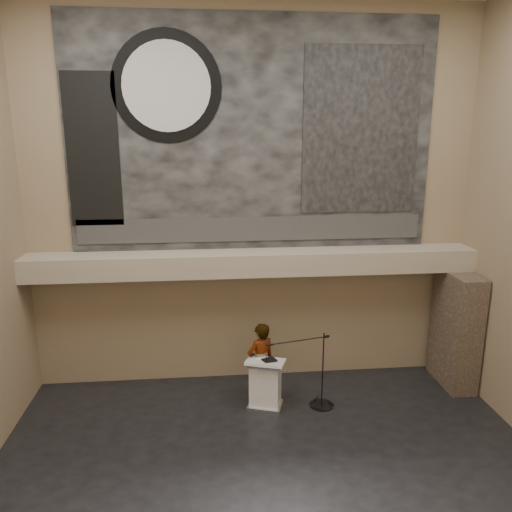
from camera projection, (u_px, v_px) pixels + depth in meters
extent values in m
plane|color=black|center=(275.00, 486.00, 8.39)|extent=(10.00, 10.00, 0.00)
cube|color=#8E7E5A|center=(253.00, 202.00, 11.21)|extent=(10.00, 0.02, 8.50)
cube|color=#8E7E5A|center=(357.00, 361.00, 3.49)|extent=(10.00, 0.02, 8.50)
cube|color=tan|center=(254.00, 262.00, 11.14)|extent=(10.00, 0.80, 0.50)
cylinder|color=#B2893D|center=(182.00, 277.00, 11.01)|extent=(0.04, 0.04, 0.06)
cylinder|color=#B2893D|center=(337.00, 273.00, 11.34)|extent=(0.04, 0.04, 0.06)
cube|color=black|center=(253.00, 136.00, 10.82)|extent=(8.00, 0.05, 5.00)
cube|color=#2F2F2F|center=(253.00, 229.00, 11.29)|extent=(7.76, 0.02, 0.55)
cylinder|color=black|center=(167.00, 87.00, 10.37)|extent=(2.30, 0.02, 2.30)
cylinder|color=silver|center=(166.00, 87.00, 10.35)|extent=(1.84, 0.02, 1.84)
cube|color=black|center=(361.00, 131.00, 10.99)|extent=(2.60, 0.02, 3.60)
cube|color=black|center=(93.00, 151.00, 10.53)|extent=(1.10, 0.02, 3.20)
cube|color=#403227|center=(456.00, 329.00, 11.54)|extent=(0.60, 1.40, 2.70)
cube|color=silver|center=(265.00, 405.00, 10.80)|extent=(0.85, 0.74, 0.08)
cube|color=white|center=(265.00, 383.00, 10.67)|extent=(0.73, 0.61, 0.96)
cube|color=white|center=(266.00, 362.00, 10.53)|extent=(0.94, 0.79, 0.14)
cube|color=black|center=(269.00, 360.00, 10.50)|extent=(0.34, 0.31, 0.04)
cube|color=white|center=(262.00, 361.00, 10.49)|extent=(0.27, 0.34, 0.00)
imported|color=silver|center=(261.00, 362.00, 10.87)|extent=(0.78, 0.67, 1.81)
cylinder|color=black|center=(321.00, 405.00, 10.85)|extent=(0.52, 0.52, 0.02)
cylinder|color=black|center=(323.00, 370.00, 10.65)|extent=(0.03, 0.03, 1.69)
cylinder|color=black|center=(297.00, 341.00, 10.27)|extent=(1.32, 0.34, 0.02)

